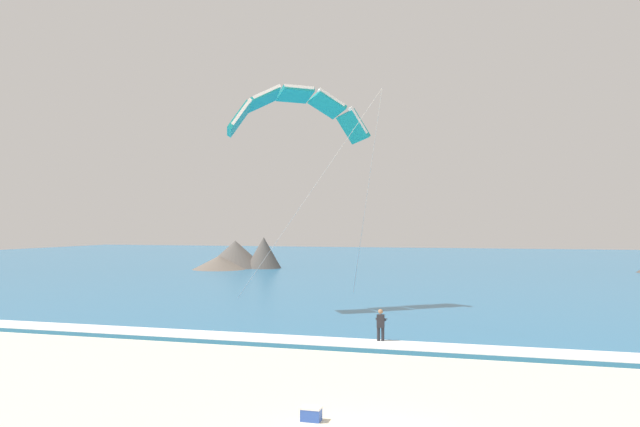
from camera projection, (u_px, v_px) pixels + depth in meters
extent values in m
cube|color=teal|center=(470.00, 265.00, 83.40)|extent=(200.00, 120.00, 0.20)
cube|color=white|center=(423.00, 346.00, 26.65)|extent=(200.00, 1.99, 0.04)
ellipsoid|color=white|center=(381.00, 346.00, 27.84)|extent=(0.52, 1.42, 0.05)
cube|color=black|center=(382.00, 344.00, 28.08)|extent=(0.16, 0.07, 0.04)
cube|color=black|center=(380.00, 346.00, 27.60)|extent=(0.16, 0.07, 0.04)
cylinder|color=#232328|center=(378.00, 337.00, 27.86)|extent=(0.14, 0.14, 0.84)
cylinder|color=#232328|center=(383.00, 337.00, 27.82)|extent=(0.14, 0.14, 0.84)
cube|color=#232328|center=(381.00, 321.00, 27.86)|extent=(0.35, 0.22, 0.60)
sphere|color=#9E704C|center=(381.00, 311.00, 27.87)|extent=(0.22, 0.22, 0.22)
cylinder|color=#232328|center=(377.00, 319.00, 28.05)|extent=(0.12, 0.51, 0.22)
cylinder|color=#232328|center=(385.00, 320.00, 27.98)|extent=(0.12, 0.51, 0.22)
cylinder|color=black|center=(382.00, 319.00, 28.23)|extent=(0.55, 0.07, 0.04)
cube|color=#3F3F42|center=(381.00, 325.00, 27.97)|extent=(0.12, 0.09, 0.10)
cube|color=teal|center=(353.00, 127.00, 39.58)|extent=(2.35, 1.94, 2.11)
cube|color=white|center=(358.00, 121.00, 38.93)|extent=(1.17, 0.99, 1.75)
cube|color=teal|center=(327.00, 105.00, 39.36)|extent=(2.65, 2.39, 1.61)
cube|color=white|center=(331.00, 98.00, 38.71)|extent=(1.58, 1.35, 1.13)
cube|color=teal|center=(295.00, 94.00, 38.68)|extent=(2.66, 2.60, 0.74)
cube|color=white|center=(299.00, 88.00, 38.04)|extent=(1.73, 1.46, 0.26)
cube|color=teal|center=(263.00, 99.00, 37.71)|extent=(2.40, 2.55, 1.61)
cube|color=white|center=(267.00, 92.00, 37.07)|extent=(1.59, 1.31, 1.13)
cube|color=teal|center=(239.00, 119.00, 36.66)|extent=(1.83, 2.31, 2.11)
cube|color=white|center=(242.00, 112.00, 36.02)|extent=(1.14, 0.99, 1.75)
cylinder|color=#B2B2B7|center=(365.00, 207.00, 33.90)|extent=(3.78, 10.55, 10.76)
cylinder|color=#B2B2B7|center=(301.00, 206.00, 32.44)|extent=(9.78, 5.82, 10.76)
cone|color=#56514C|center=(235.00, 255.00, 76.98)|extent=(8.01, 8.01, 3.60)
cone|color=#665B51|center=(219.00, 263.00, 73.64)|extent=(7.20, 7.20, 1.84)
cone|color=#56514C|center=(264.00, 253.00, 75.90)|extent=(4.65, 4.65, 4.06)
cone|color=#665B51|center=(237.00, 263.00, 76.65)|extent=(4.78, 4.78, 1.57)
cube|color=#2D51B2|center=(311.00, 415.00, 17.19)|extent=(0.56, 0.36, 0.34)
cube|color=white|center=(311.00, 408.00, 17.20)|extent=(0.58, 0.38, 0.06)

